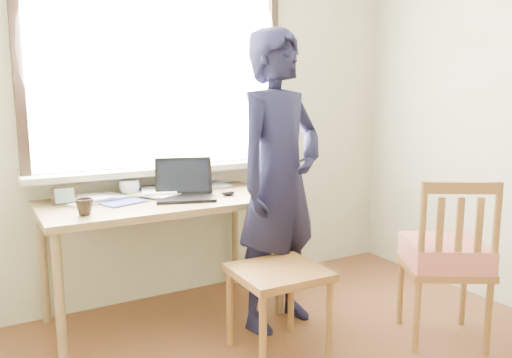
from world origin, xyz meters
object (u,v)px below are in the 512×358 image
mug_dark (84,207)px  work_chair (279,282)px  mug_white (129,188)px  laptop (185,189)px  desk (162,212)px  side_chair (445,256)px  person (279,181)px

mug_dark → work_chair: mug_dark is taller
mug_white → laptop: bearing=-42.5°
desk → mug_dark: 0.56m
side_chair → mug_white: bearing=137.5°
desk → laptop: bearing=-12.1°
work_chair → desk: bearing=118.3°
mug_dark → work_chair: 1.14m
laptop → mug_dark: laptop is taller
mug_dark → desk: bearing=20.8°
laptop → work_chair: 0.87m
person → work_chair: bearing=-137.6°
laptop → person: (0.46, -0.39, 0.07)m
desk → person: person is taller
work_chair → side_chair: size_ratio=0.50×
laptop → mug_dark: 0.67m
work_chair → laptop: bearing=109.9°
laptop → person: person is taller
desk → mug_white: mug_white is taller
mug_dark → person: 1.14m
laptop → mug_white: (-0.28, 0.26, -0.01)m
side_chair → desk: bearing=140.0°
mug_white → person: 0.99m
mug_white → work_chair: mug_white is taller
desk → mug_white: 0.30m
mug_white → side_chair: bearing=-42.5°
laptop → work_chair: laptop is taller
desk → person: size_ratio=0.80×
desk → mug_dark: mug_dark is taller
mug_dark → side_chair: size_ratio=0.10×
side_chair → person: (-0.71, 0.69, 0.40)m
desk → mug_dark: bearing=-159.2°
mug_white → work_chair: size_ratio=0.26×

